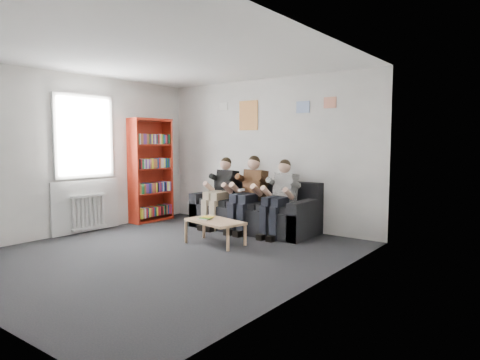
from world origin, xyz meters
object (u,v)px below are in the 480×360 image
object	(u,v)px
sofa	(255,212)
coffee_table	(215,223)
person_right	(279,198)
person_left	(220,192)
bookshelf	(151,170)
person_middle	(248,194)

from	to	relation	value
sofa	coffee_table	xyz separation A→B (m)	(0.13, -1.24, 0.01)
sofa	person_right	world-z (taller)	person_right
person_left	person_right	size ratio (longest dim) A/B	1.00
person_left	person_right	xyz separation A→B (m)	(1.26, 0.00, -0.00)
coffee_table	person_left	xyz separation A→B (m)	(-0.76, 1.04, 0.32)
bookshelf	coffee_table	size ratio (longest dim) A/B	2.18
sofa	person_left	xyz separation A→B (m)	(-0.63, -0.20, 0.33)
person_right	bookshelf	bearing A→B (deg)	-168.60
person_left	person_middle	world-z (taller)	person_middle
coffee_table	person_left	world-z (taller)	person_left
person_left	person_right	world-z (taller)	person_left
bookshelf	person_middle	distance (m)	2.16
person_middle	sofa	bearing A→B (deg)	93.61
coffee_table	bookshelf	bearing A→B (deg)	162.25
coffee_table	person_middle	world-z (taller)	person_middle
bookshelf	person_right	distance (m)	2.78
coffee_table	sofa	bearing A→B (deg)	96.00
sofa	person_right	distance (m)	0.74
bookshelf	person_left	size ratio (longest dim) A/B	1.57
person_left	person_middle	xyz separation A→B (m)	(0.63, -0.00, 0.02)
sofa	bookshelf	world-z (taller)	bookshelf
person_middle	person_right	size ratio (longest dim) A/B	1.04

